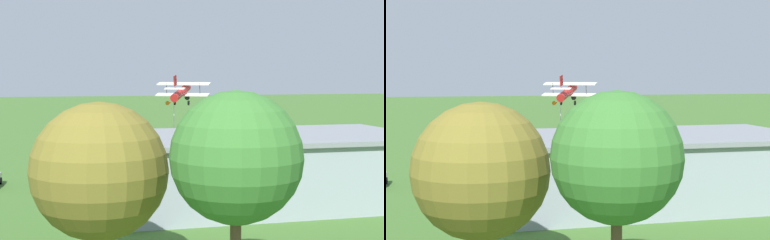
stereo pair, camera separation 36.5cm
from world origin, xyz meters
The scene contains 13 objects.
ground_plane centered at (0.00, 0.00, 0.00)m, with size 400.00×400.00×0.00m, color #3D6628.
hangar centered at (2.53, 32.80, 2.74)m, with size 27.93×13.88×5.46m.
biplane centered at (0.06, 1.49, 7.91)m, with size 7.35×7.21×4.04m.
car_red centered at (-9.71, 20.44, 0.80)m, with size 2.38×4.09×1.54m.
car_green centered at (15.49, 20.42, 0.82)m, with size 2.18×4.20×1.57m.
person_beside_truck centered at (1.76, 17.67, 0.83)m, with size 0.44×0.44×1.66m.
person_at_fence_line centered at (10.75, 18.07, 0.86)m, with size 0.41×0.41×1.71m.
person_near_hangar_door centered at (13.07, 15.72, 0.78)m, with size 0.54×0.54×1.58m.
person_walking_on_apron centered at (0.44, 15.92, 0.79)m, with size 0.52×0.52×1.59m.
person_crossing_taxiway centered at (8.84, 16.59, 0.81)m, with size 0.51×0.51×1.64m.
tree_by_windsock centered at (15.24, 46.98, 5.44)m, with size 6.79×6.79×8.84m.
tree_near_perimeter_road centered at (9.70, 51.25, 6.49)m, with size 5.91×5.91×9.47m.
windsock centered at (0.57, -3.30, 5.72)m, with size 1.37×1.41×6.51m.
Camera 1 is at (17.85, 74.63, 10.11)m, focal length 53.17 mm.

